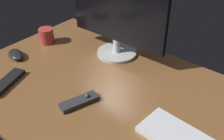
{
  "coord_description": "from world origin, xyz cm",
  "views": [
    {
      "loc": [
        52.79,
        -66.98,
        73.33
      ],
      "look_at": [
        -7.58,
        6.07,
        8.0
      ],
      "focal_mm": 43.45,
      "sensor_mm": 36.0,
      "label": 1
    }
  ],
  "objects_px": {
    "monitor": "(117,15)",
    "media_remote": "(80,102)",
    "tv_remote": "(7,82)",
    "computer_mouse": "(16,55)",
    "coffee_mug": "(47,36)"
  },
  "relations": [
    {
      "from": "monitor",
      "to": "media_remote",
      "type": "distance_m",
      "value": 0.45
    },
    {
      "from": "tv_remote",
      "to": "monitor",
      "type": "bearing_deg",
      "value": 137.9
    },
    {
      "from": "monitor",
      "to": "media_remote",
      "type": "height_order",
      "value": "monitor"
    },
    {
      "from": "computer_mouse",
      "to": "tv_remote",
      "type": "xyz_separation_m",
      "value": [
        0.16,
        -0.15,
        -0.01
      ]
    },
    {
      "from": "tv_remote",
      "to": "media_remote",
      "type": "bearing_deg",
      "value": 88.91
    },
    {
      "from": "coffee_mug",
      "to": "tv_remote",
      "type": "bearing_deg",
      "value": -65.6
    },
    {
      "from": "tv_remote",
      "to": "coffee_mug",
      "type": "height_order",
      "value": "coffee_mug"
    },
    {
      "from": "computer_mouse",
      "to": "tv_remote",
      "type": "relative_size",
      "value": 0.6
    },
    {
      "from": "monitor",
      "to": "tv_remote",
      "type": "height_order",
      "value": "monitor"
    },
    {
      "from": "monitor",
      "to": "media_remote",
      "type": "bearing_deg",
      "value": -73.69
    },
    {
      "from": "tv_remote",
      "to": "coffee_mug",
      "type": "distance_m",
      "value": 0.39
    },
    {
      "from": "computer_mouse",
      "to": "media_remote",
      "type": "height_order",
      "value": "same"
    },
    {
      "from": "monitor",
      "to": "coffee_mug",
      "type": "xyz_separation_m",
      "value": [
        -0.37,
        -0.15,
        -0.17
      ]
    },
    {
      "from": "coffee_mug",
      "to": "media_remote",
      "type": "bearing_deg",
      "value": -26.12
    },
    {
      "from": "coffee_mug",
      "to": "computer_mouse",
      "type": "bearing_deg",
      "value": -89.59
    }
  ]
}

